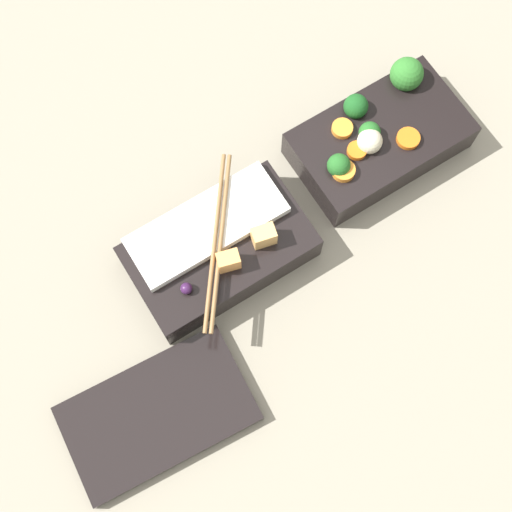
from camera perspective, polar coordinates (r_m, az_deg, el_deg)
The scene contains 4 objects.
ground_plane at distance 0.91m, azimuth 3.34°, elevation 4.05°, with size 3.00×3.00×0.00m, color gray.
bento_tray_vegetable at distance 0.93m, azimuth 9.80°, elevation 9.39°, with size 0.22×0.13×0.08m.
bento_tray_rice at distance 0.86m, azimuth -3.03°, elevation 0.61°, with size 0.22×0.18×0.08m.
bento_lid at distance 0.85m, azimuth -7.85°, elevation -12.39°, with size 0.21×0.12×0.02m, color black.
Camera 1 is at (0.23, 0.26, 0.84)m, focal length 50.00 mm.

